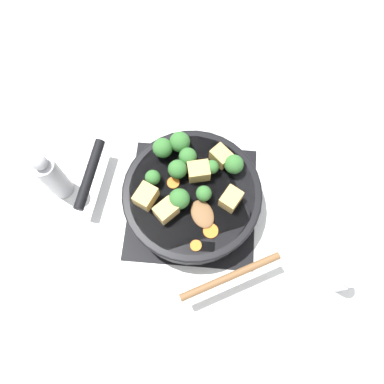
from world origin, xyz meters
name	(u,v)px	position (x,y,z in m)	size (l,w,h in m)	color
ground_plane	(192,203)	(0.00, 0.00, 0.00)	(2.40, 2.40, 0.00)	white
front_burner_grate	(192,202)	(0.00, 0.00, 0.01)	(0.31, 0.31, 0.03)	black
skillet_pan	(191,195)	(0.00, 0.00, 0.06)	(0.43, 0.32, 0.06)	black
wooden_spoon	(218,248)	(0.07, -0.12, 0.09)	(0.21, 0.23, 0.02)	brown
tofu_cube_center_large	(221,156)	(0.06, 0.09, 0.10)	(0.04, 0.04, 0.04)	tan
tofu_cube_near_handle	(199,171)	(0.01, 0.04, 0.10)	(0.05, 0.04, 0.04)	tan
tofu_cube_east_chunk	(146,196)	(-0.10, -0.03, 0.10)	(0.05, 0.04, 0.04)	tan
tofu_cube_west_chunk	(231,199)	(0.09, -0.02, 0.10)	(0.05, 0.04, 0.04)	tan
tofu_cube_back_piece	(166,211)	(-0.05, -0.05, 0.10)	(0.05, 0.04, 0.04)	tan
broccoli_floret_near_spoon	(234,164)	(0.09, 0.06, 0.11)	(0.04, 0.04, 0.05)	#709956
broccoli_floret_center_top	(188,157)	(-0.02, 0.07, 0.11)	(0.04, 0.04, 0.05)	#709956
broccoli_floret_east_rim	(153,178)	(-0.09, 0.02, 0.11)	(0.03, 0.03, 0.04)	#709956
broccoli_floret_west_rim	(212,167)	(0.04, 0.06, 0.10)	(0.03, 0.03, 0.04)	#709956
broccoli_floret_north_edge	(178,169)	(-0.04, 0.04, 0.11)	(0.04, 0.04, 0.05)	#709956
broccoli_floret_south_cluster	(163,148)	(-0.07, 0.09, 0.11)	(0.05, 0.05, 0.05)	#709956
broccoli_floret_mid_floret	(204,194)	(0.03, -0.01, 0.11)	(0.04, 0.04, 0.04)	#709956
broccoli_floret_small_inner	(179,199)	(-0.03, -0.03, 0.11)	(0.05, 0.05, 0.05)	#709956
broccoli_floret_tall_stem	(180,142)	(-0.04, 0.11, 0.11)	(0.05, 0.05, 0.05)	#709956
carrot_slice_orange_thin	(211,231)	(0.05, -0.09, 0.08)	(0.03, 0.03, 0.01)	orange
carrot_slice_near_center	(196,246)	(0.02, -0.12, 0.08)	(0.02, 0.02, 0.01)	orange
carrot_slice_edge_slice	(173,183)	(-0.04, 0.02, 0.08)	(0.03, 0.03, 0.01)	orange
pepper_mill	(53,177)	(-0.32, 0.01, 0.08)	(0.05, 0.05, 0.18)	#B2B2B7
salt_shaker	(342,282)	(0.34, -0.17, 0.04)	(0.04, 0.04, 0.09)	white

